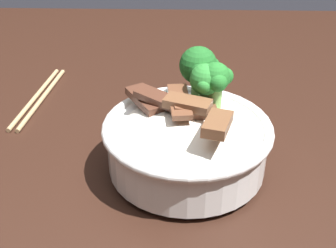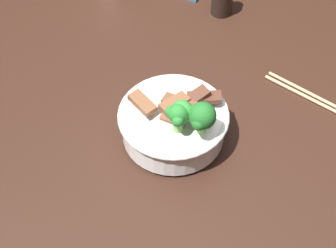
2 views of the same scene
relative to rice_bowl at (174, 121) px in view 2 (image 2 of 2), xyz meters
name	(u,v)px [view 2 (image 2 of 2)]	position (x,y,z in m)	size (l,w,h in m)	color
ground	(178,244)	(0.07, -0.14, -0.81)	(10.00, 10.00, 0.00)	black
dining_table	(182,108)	(0.07, -0.14, -0.14)	(1.47, 1.09, 0.76)	black
rice_bowl	(174,121)	(0.00, 0.00, 0.00)	(0.20, 0.20, 0.14)	white
chopsticks_pair	(311,97)	(-0.18, -0.24, -0.05)	(0.20, 0.04, 0.01)	tan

